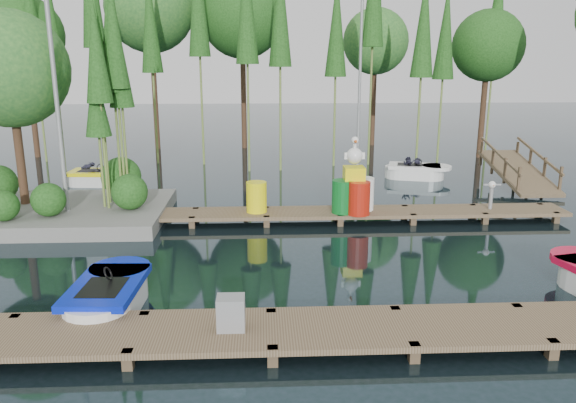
{
  "coord_description": "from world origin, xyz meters",
  "views": [
    {
      "loc": [
        -0.13,
        -12.71,
        4.49
      ],
      "look_at": [
        0.5,
        0.5,
        1.1
      ],
      "focal_mm": 35.0,
      "sensor_mm": 36.0,
      "label": 1
    }
  ],
  "objects_px": {
    "boat_yellow_far": "(98,178)",
    "boat_blue": "(108,297)",
    "drum_cluster": "(355,190)",
    "yellow_barrel": "(257,197)",
    "island": "(38,107)",
    "utility_cabinet": "(231,313)"
  },
  "relations": [
    {
      "from": "boat_yellow_far",
      "to": "boat_blue",
      "type": "bearing_deg",
      "value": -49.28
    },
    {
      "from": "boat_blue",
      "to": "drum_cluster",
      "type": "height_order",
      "value": "drum_cluster"
    },
    {
      "from": "boat_blue",
      "to": "boat_yellow_far",
      "type": "distance_m",
      "value": 11.1
    },
    {
      "from": "yellow_barrel",
      "to": "island",
      "type": "bearing_deg",
      "value": 172.51
    },
    {
      "from": "boat_yellow_far",
      "to": "utility_cabinet",
      "type": "bearing_deg",
      "value": -41.4
    },
    {
      "from": "island",
      "to": "yellow_barrel",
      "type": "distance_m",
      "value": 6.54
    },
    {
      "from": "utility_cabinet",
      "to": "yellow_barrel",
      "type": "height_order",
      "value": "yellow_barrel"
    },
    {
      "from": "boat_yellow_far",
      "to": "drum_cluster",
      "type": "height_order",
      "value": "drum_cluster"
    },
    {
      "from": "boat_yellow_far",
      "to": "yellow_barrel",
      "type": "bearing_deg",
      "value": -16.91
    },
    {
      "from": "boat_blue",
      "to": "island",
      "type": "bearing_deg",
      "value": 120.36
    },
    {
      "from": "boat_yellow_far",
      "to": "utility_cabinet",
      "type": "relative_size",
      "value": 4.74
    },
    {
      "from": "utility_cabinet",
      "to": "island",
      "type": "bearing_deg",
      "value": 125.96
    },
    {
      "from": "boat_blue",
      "to": "drum_cluster",
      "type": "bearing_deg",
      "value": 47.6
    },
    {
      "from": "utility_cabinet",
      "to": "drum_cluster",
      "type": "bearing_deg",
      "value": 65.66
    },
    {
      "from": "island",
      "to": "utility_cabinet",
      "type": "relative_size",
      "value": 12.49
    },
    {
      "from": "boat_blue",
      "to": "drum_cluster",
      "type": "distance_m",
      "value": 7.68
    },
    {
      "from": "island",
      "to": "boat_yellow_far",
      "type": "bearing_deg",
      "value": 87.13
    },
    {
      "from": "drum_cluster",
      "to": "utility_cabinet",
      "type": "bearing_deg",
      "value": -114.34
    },
    {
      "from": "island",
      "to": "boat_blue",
      "type": "distance_m",
      "value": 7.75
    },
    {
      "from": "boat_yellow_far",
      "to": "utility_cabinet",
      "type": "xyz_separation_m",
      "value": [
        5.44,
        -12.1,
        0.31
      ]
    },
    {
      "from": "boat_yellow_far",
      "to": "utility_cabinet",
      "type": "distance_m",
      "value": 13.27
    },
    {
      "from": "utility_cabinet",
      "to": "yellow_barrel",
      "type": "bearing_deg",
      "value": 87.03
    }
  ]
}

